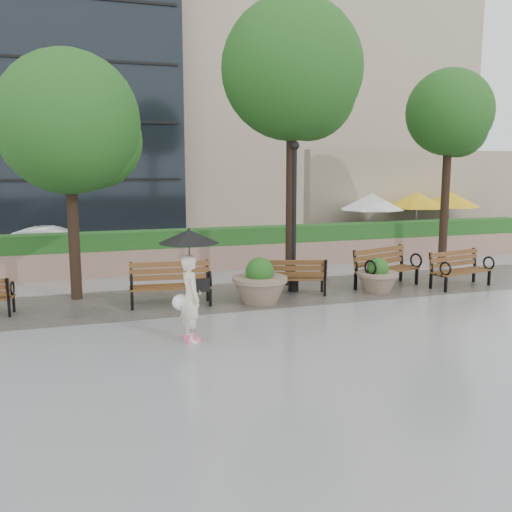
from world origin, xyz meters
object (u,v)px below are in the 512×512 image
object	(u,v)px
bench_1	(171,293)
car_right	(53,245)
bench_4	(460,277)
planter_right	(378,279)
bench_3	(387,276)
lamppost	(294,227)
planter_left	(260,285)
pedestrian	(190,274)
bench_2	(291,284)

from	to	relation	value
bench_1	car_right	world-z (taller)	car_right
bench_4	planter_right	size ratio (longest dim) A/B	1.77
bench_3	lamppost	bearing A→B (deg)	154.26
planter_right	car_right	size ratio (longest dim) A/B	0.29
planter_right	lamppost	xyz separation A→B (m)	(-2.13, 0.78, 1.40)
planter_left	bench_3	bearing A→B (deg)	9.12
planter_left	lamppost	size ratio (longest dim) A/B	0.34
bench_4	planter_left	bearing A→B (deg)	167.64
bench_3	lamppost	world-z (taller)	lamppost
planter_right	bench_1	bearing A→B (deg)	177.66
lamppost	planter_left	bearing A→B (deg)	-143.17
planter_right	pedestrian	size ratio (longest dim) A/B	0.51
bench_1	bench_2	bearing A→B (deg)	9.59
bench_3	lamppost	distance (m)	3.07
bench_2	car_right	size ratio (longest dim) A/B	0.51
bench_2	planter_left	bearing A→B (deg)	45.20
bench_1	planter_right	size ratio (longest dim) A/B	1.82
planter_left	lamppost	bearing A→B (deg)	36.83
bench_3	planter_left	distance (m)	4.03
planter_right	car_right	xyz separation A→B (m)	(-8.43, 7.62, 0.26)
bench_1	lamppost	world-z (taller)	lamppost
bench_1	planter_right	distance (m)	5.58
lamppost	planter_right	bearing A→B (deg)	-20.01
car_right	pedestrian	size ratio (longest dim) A/B	1.75
bench_1	planter_left	distance (m)	2.19
bench_1	planter_left	world-z (taller)	planter_left
planter_left	lamppost	xyz separation A→B (m)	(1.29, 0.97, 1.32)
bench_1	lamppost	bearing A→B (deg)	15.38
bench_1	pedestrian	xyz separation A→B (m)	(-0.11, -2.90, 1.02)
bench_1	planter_right	world-z (taller)	bench_1
lamppost	pedestrian	size ratio (longest dim) A/B	1.84
bench_2	car_right	xyz separation A→B (m)	(-6.08, 7.21, 0.34)
lamppost	bench_4	bearing A→B (deg)	-11.81
lamppost	pedestrian	bearing A→B (deg)	-135.86
planter_left	bench_1	bearing A→B (deg)	169.00
bench_2	bench_4	distance (m)	4.91
pedestrian	bench_1	bearing A→B (deg)	-7.57
bench_1	planter_left	xyz separation A→B (m)	(2.15, -0.42, 0.14)
bench_2	planter_right	size ratio (longest dim) A/B	1.73
bench_2	lamppost	xyz separation A→B (m)	(0.21, 0.36, 1.48)
bench_1	bench_3	world-z (taller)	bench_3
bench_1	car_right	bearing A→B (deg)	117.43
bench_4	planter_left	size ratio (longest dim) A/B	1.45
car_right	bench_3	bearing A→B (deg)	-114.91
bench_3	pedestrian	size ratio (longest dim) A/B	0.99
bench_2	lamppost	distance (m)	1.54
planter_left	car_right	bearing A→B (deg)	122.64
car_right	planter_left	bearing A→B (deg)	-133.64
bench_2	lamppost	size ratio (longest dim) A/B	0.48
bench_4	planter_right	bearing A→B (deg)	163.26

